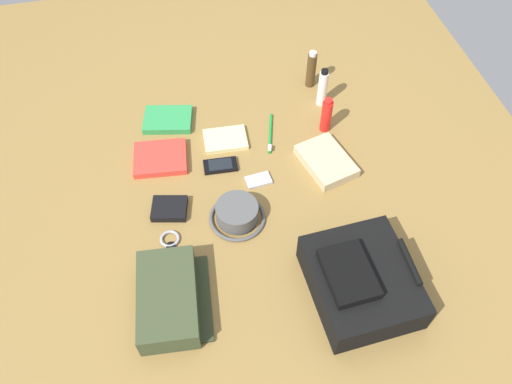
{
  "coord_description": "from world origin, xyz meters",
  "views": [
    {
      "loc": [
        0.95,
        -0.21,
        1.33
      ],
      "look_at": [
        0.0,
        0.0,
        0.04
      ],
      "focal_mm": 35.68,
      "sensor_mm": 36.0,
      "label": 1
    }
  ],
  "objects_px": {
    "sunscreen_spray": "(326,115)",
    "backpack": "(361,281)",
    "paperback_novel": "(168,120)",
    "media_player": "(258,180)",
    "wristwatch": "(170,240)",
    "toiletry_pouch": "(169,298)",
    "cologne_bottle": "(311,70)",
    "cell_phone": "(220,165)",
    "bucket_hat": "(237,214)",
    "folded_towel": "(326,161)",
    "travel_guidebook": "(160,158)",
    "wallet": "(169,209)",
    "notepad": "(225,139)",
    "toothbrush": "(270,135)",
    "toothpaste_tube": "(323,88)"
  },
  "relations": [
    {
      "from": "cologne_bottle",
      "to": "cell_phone",
      "type": "relative_size",
      "value": 1.32
    },
    {
      "from": "cell_phone",
      "to": "media_player",
      "type": "height_order",
      "value": "cell_phone"
    },
    {
      "from": "media_player",
      "to": "wristwatch",
      "type": "bearing_deg",
      "value": -61.67
    },
    {
      "from": "backpack",
      "to": "folded_towel",
      "type": "bearing_deg",
      "value": 173.95
    },
    {
      "from": "travel_guidebook",
      "to": "wallet",
      "type": "bearing_deg",
      "value": 1.62
    },
    {
      "from": "media_player",
      "to": "notepad",
      "type": "bearing_deg",
      "value": -159.9
    },
    {
      "from": "toiletry_pouch",
      "to": "toothpaste_tube",
      "type": "distance_m",
      "value": 0.95
    },
    {
      "from": "media_player",
      "to": "wristwatch",
      "type": "relative_size",
      "value": 1.25
    },
    {
      "from": "toothpaste_tube",
      "to": "toothbrush",
      "type": "relative_size",
      "value": 0.85
    },
    {
      "from": "travel_guidebook",
      "to": "sunscreen_spray",
      "type": "bearing_deg",
      "value": 92.22
    },
    {
      "from": "cologne_bottle",
      "to": "cell_phone",
      "type": "bearing_deg",
      "value": -50.75
    },
    {
      "from": "cologne_bottle",
      "to": "travel_guidebook",
      "type": "distance_m",
      "value": 0.67
    },
    {
      "from": "media_player",
      "to": "bucket_hat",
      "type": "bearing_deg",
      "value": -36.13
    },
    {
      "from": "wallet",
      "to": "notepad",
      "type": "xyz_separation_m",
      "value": [
        -0.26,
        0.23,
        -0.0
      ]
    },
    {
      "from": "folded_towel",
      "to": "cell_phone",
      "type": "bearing_deg",
      "value": -100.88
    },
    {
      "from": "toiletry_pouch",
      "to": "wristwatch",
      "type": "xyz_separation_m",
      "value": [
        -0.21,
        0.02,
        -0.03
      ]
    },
    {
      "from": "notepad",
      "to": "folded_towel",
      "type": "height_order",
      "value": "folded_towel"
    },
    {
      "from": "cologne_bottle",
      "to": "toothbrush",
      "type": "distance_m",
      "value": 0.33
    },
    {
      "from": "bucket_hat",
      "to": "sunscreen_spray",
      "type": "relative_size",
      "value": 1.27
    },
    {
      "from": "backpack",
      "to": "media_player",
      "type": "bearing_deg",
      "value": -156.94
    },
    {
      "from": "paperback_novel",
      "to": "media_player",
      "type": "bearing_deg",
      "value": 37.54
    },
    {
      "from": "toothpaste_tube",
      "to": "paperback_novel",
      "type": "relative_size",
      "value": 0.81
    },
    {
      "from": "cologne_bottle",
      "to": "toothpaste_tube",
      "type": "bearing_deg",
      "value": 5.82
    },
    {
      "from": "cell_phone",
      "to": "toothbrush",
      "type": "relative_size",
      "value": 0.63
    },
    {
      "from": "backpack",
      "to": "wallet",
      "type": "height_order",
      "value": "backpack"
    },
    {
      "from": "media_player",
      "to": "notepad",
      "type": "height_order",
      "value": "notepad"
    },
    {
      "from": "toothbrush",
      "to": "notepad",
      "type": "height_order",
      "value": "toothbrush"
    },
    {
      "from": "sunscreen_spray",
      "to": "media_player",
      "type": "bearing_deg",
      "value": -57.17
    },
    {
      "from": "sunscreen_spray",
      "to": "travel_guidebook",
      "type": "relative_size",
      "value": 0.74
    },
    {
      "from": "media_player",
      "to": "notepad",
      "type": "xyz_separation_m",
      "value": [
        -0.2,
        -0.07,
        0.0
      ]
    },
    {
      "from": "sunscreen_spray",
      "to": "notepad",
      "type": "distance_m",
      "value": 0.37
    },
    {
      "from": "bucket_hat",
      "to": "cologne_bottle",
      "type": "distance_m",
      "value": 0.69
    },
    {
      "from": "bucket_hat",
      "to": "toothbrush",
      "type": "height_order",
      "value": "bucket_hat"
    },
    {
      "from": "sunscreen_spray",
      "to": "toothbrush",
      "type": "distance_m",
      "value": 0.21
    },
    {
      "from": "wristwatch",
      "to": "wallet",
      "type": "relative_size",
      "value": 0.65
    },
    {
      "from": "backpack",
      "to": "media_player",
      "type": "xyz_separation_m",
      "value": [
        -0.45,
        -0.19,
        -0.05
      ]
    },
    {
      "from": "cologne_bottle",
      "to": "sunscreen_spray",
      "type": "distance_m",
      "value": 0.24
    },
    {
      "from": "toothpaste_tube",
      "to": "cell_phone",
      "type": "distance_m",
      "value": 0.49
    },
    {
      "from": "wristwatch",
      "to": "backpack",
      "type": "bearing_deg",
      "value": 61.01
    },
    {
      "from": "cell_phone",
      "to": "sunscreen_spray",
      "type": "bearing_deg",
      "value": 103.49
    },
    {
      "from": "sunscreen_spray",
      "to": "backpack",
      "type": "bearing_deg",
      "value": -8.57
    },
    {
      "from": "paperback_novel",
      "to": "folded_towel",
      "type": "relative_size",
      "value": 0.97
    },
    {
      "from": "folded_towel",
      "to": "notepad",
      "type": "bearing_deg",
      "value": -119.94
    },
    {
      "from": "backpack",
      "to": "wallet",
      "type": "xyz_separation_m",
      "value": [
        -0.39,
        -0.49,
        -0.04
      ]
    },
    {
      "from": "cell_phone",
      "to": "notepad",
      "type": "xyz_separation_m",
      "value": [
        -0.11,
        0.04,
        0.0
      ]
    },
    {
      "from": "travel_guidebook",
      "to": "toothbrush",
      "type": "bearing_deg",
      "value": 94.2
    },
    {
      "from": "cell_phone",
      "to": "notepad",
      "type": "bearing_deg",
      "value": 161.6
    },
    {
      "from": "toiletry_pouch",
      "to": "toothbrush",
      "type": "distance_m",
      "value": 0.71
    },
    {
      "from": "bucket_hat",
      "to": "wallet",
      "type": "distance_m",
      "value": 0.22
    },
    {
      "from": "cologne_bottle",
      "to": "wallet",
      "type": "xyz_separation_m",
      "value": [
        0.48,
        -0.6,
        -0.06
      ]
    }
  ]
}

